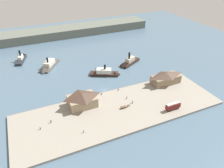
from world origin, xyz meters
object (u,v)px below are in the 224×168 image
(mooring_post_center_east, at_px, (118,90))
(ferry_moored_east, at_px, (129,63))
(ferry_departing_north, at_px, (107,73))
(horse_cart, at_px, (125,106))
(ferry_near_quay, at_px, (22,58))
(pedestrian_near_west_shed, at_px, (51,121))
(pedestrian_by_tram, at_px, (40,128))
(ferry_shed_central_terminal, at_px, (166,78))
(pedestrian_near_east_shed, at_px, (132,102))
(ferry_outer_harbor, at_px, (48,67))
(pedestrian_standing_center, at_px, (127,98))
(mooring_post_west, at_px, (102,94))
(street_tram, at_px, (173,106))
(ferry_shed_east_terminal, at_px, (82,99))
(pedestrian_at_waters_edge, at_px, (84,131))

(mooring_post_center_east, height_order, ferry_moored_east, ferry_moored_east)
(mooring_post_center_east, height_order, ferry_departing_north, ferry_departing_north)
(horse_cart, xyz_separation_m, ferry_near_quay, (-45.37, 88.62, -0.64))
(horse_cart, height_order, pedestrian_near_west_shed, horse_cart)
(horse_cart, xyz_separation_m, pedestrian_by_tram, (-43.94, 1.75, -0.23))
(ferry_shed_central_terminal, bearing_deg, horse_cart, -160.46)
(pedestrian_near_east_shed, relative_size, ferry_outer_harbor, 0.08)
(pedestrian_near_west_shed, xyz_separation_m, ferry_outer_harbor, (9.13, 61.26, -0.61))
(pedestrian_near_east_shed, distance_m, pedestrian_standing_center, 5.21)
(horse_cart, distance_m, ferry_outer_harbor, 71.90)
(horse_cart, bearing_deg, ferry_moored_east, 60.15)
(ferry_near_quay, bearing_deg, pedestrian_near_east_shed, -59.75)
(ferry_near_quay, bearing_deg, pedestrian_standing_center, -58.57)
(horse_cart, distance_m, pedestrian_near_east_shed, 5.57)
(ferry_near_quay, distance_m, ferry_departing_north, 71.58)
(ferry_moored_east, relative_size, ferry_outer_harbor, 0.88)
(ferry_near_quay, height_order, ferry_outer_harbor, ferry_near_quay)
(ferry_near_quay, bearing_deg, mooring_post_west, -61.89)
(ferry_moored_east, height_order, ferry_near_quay, ferry_moored_east)
(mooring_post_center_east, xyz_separation_m, mooring_post_west, (-10.89, -0.08, 0.00))
(street_tram, height_order, ferry_near_quay, ferry_near_quay)
(pedestrian_near_west_shed, height_order, ferry_moored_east, ferry_moored_east)
(ferry_shed_east_terminal, height_order, pedestrian_near_west_shed, ferry_shed_east_terminal)
(street_tram, distance_m, horse_cart, 24.89)
(pedestrian_near_east_shed, xyz_separation_m, ferry_near_quay, (-50.64, 86.83, -0.51))
(pedestrian_by_tram, relative_size, ferry_near_quay, 0.08)
(mooring_post_west, bearing_deg, ferry_departing_north, 59.53)
(horse_cart, height_order, ferry_near_quay, ferry_near_quay)
(pedestrian_by_tram, xyz_separation_m, ferry_moored_east, (70.97, 45.36, -0.25))
(pedestrian_standing_center, bearing_deg, mooring_post_west, 139.72)
(ferry_shed_east_terminal, bearing_deg, pedestrian_standing_center, -10.48)
(ferry_moored_east, bearing_deg, ferry_shed_east_terminal, -142.99)
(ferry_shed_central_terminal, xyz_separation_m, ferry_near_quay, (-80.21, 76.25, -3.47))
(pedestrian_near_east_shed, relative_size, pedestrian_standing_center, 1.04)
(ferry_shed_east_terminal, relative_size, ferry_moored_east, 0.73)
(ferry_shed_east_terminal, distance_m, pedestrian_near_west_shed, 19.90)
(horse_cart, relative_size, pedestrian_at_waters_edge, 3.75)
(horse_cart, relative_size, ferry_outer_harbor, 0.26)
(pedestrian_near_west_shed, xyz_separation_m, pedestrian_near_east_shed, (43.75, -2.59, -0.01))
(street_tram, distance_m, ferry_departing_north, 52.99)
(mooring_post_west, height_order, ferry_outer_harbor, ferry_outer_harbor)
(ferry_shed_east_terminal, height_order, ferry_shed_central_terminal, ferry_shed_east_terminal)
(ferry_moored_east, xyz_separation_m, ferry_departing_north, (-20.86, -8.16, -0.06))
(ferry_shed_east_terminal, bearing_deg, ferry_near_quay, 108.10)
(pedestrian_by_tram, height_order, ferry_moored_east, ferry_moored_east)
(ferry_shed_central_terminal, bearing_deg, ferry_shed_east_terminal, -179.11)
(pedestrian_by_tram, height_order, pedestrian_at_waters_edge, pedestrian_at_waters_edge)
(pedestrian_standing_center, bearing_deg, ferry_moored_east, 60.76)
(horse_cart, height_order, mooring_post_center_east, horse_cart)
(ferry_shed_east_terminal, height_order, mooring_post_center_east, ferry_shed_east_terminal)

